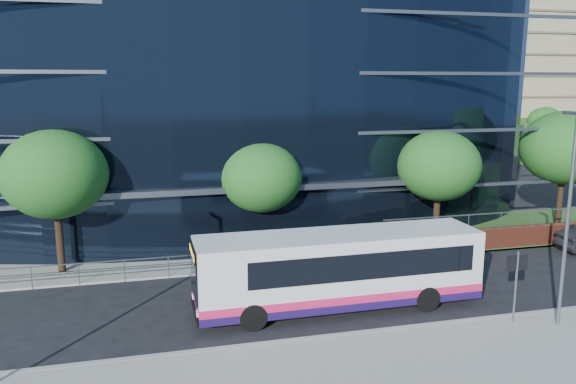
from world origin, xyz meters
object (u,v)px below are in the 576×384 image
object	(u,v)px
street_sign	(517,272)
streetlight_east	(568,214)
city_bus	(341,269)
tree_dist_e	(438,122)
tree_far_c	(439,166)
tree_far_a	(54,174)
tree_far_b	(261,178)
tree_dist_f	(545,122)
tree_far_d	(565,148)

from	to	relation	value
street_sign	streetlight_east	size ratio (longest dim) A/B	0.35
city_bus	tree_dist_e	bearing A→B (deg)	56.17
tree_far_c	tree_far_a	bearing A→B (deg)	180.00
tree_far_b	tree_dist_f	distance (m)	53.90
tree_dist_e	tree_far_d	bearing A→B (deg)	-104.93
tree_far_b	tree_dist_f	xyz separation A→B (m)	(43.00, 32.50, 0.00)
street_sign	tree_far_d	bearing A→B (deg)	45.22
tree_far_b	tree_far_d	world-z (taller)	tree_far_d
city_bus	tree_dist_f	bearing A→B (deg)	43.91
tree_far_b	streetlight_east	bearing A→B (deg)	-52.37
tree_far_c	street_sign	bearing A→B (deg)	-103.29
tree_far_d	tree_dist_f	world-z (taller)	tree_far_d
tree_far_b	city_bus	size ratio (longest dim) A/B	0.52
tree_dist_e	tree_dist_f	size ratio (longest dim) A/B	1.08
tree_far_c	tree_dist_e	size ratio (longest dim) A/B	1.00
tree_dist_e	city_bus	distance (m)	46.03
tree_far_b	tree_dist_e	xyz separation A→B (m)	(27.00, 30.50, 0.33)
tree_dist_e	streetlight_east	xyz separation A→B (m)	(-18.00, -42.17, -0.10)
tree_far_a	city_bus	bearing A→B (deg)	-32.12
tree_far_a	tree_dist_f	world-z (taller)	tree_far_a
street_sign	tree_dist_e	size ratio (longest dim) A/B	0.43
tree_dist_f	tree_far_a	bearing A→B (deg)	-148.09
tree_far_a	streetlight_east	size ratio (longest dim) A/B	0.87
street_sign	city_bus	world-z (taller)	city_bus
tree_dist_e	tree_dist_f	distance (m)	16.13
tree_far_b	tree_far_c	size ratio (longest dim) A/B	0.93
streetlight_east	city_bus	world-z (taller)	streetlight_east
tree_dist_f	street_sign	bearing A→B (deg)	-129.16
street_sign	tree_far_c	size ratio (longest dim) A/B	0.43
tree_dist_e	city_bus	bearing A→B (deg)	-123.40
tree_far_c	tree_dist_e	xyz separation A→B (m)	(17.00, 31.00, 0.00)
street_sign	tree_far_b	bearing A→B (deg)	124.08
tree_far_d	tree_far_a	bearing A→B (deg)	-178.03
tree_far_a	city_bus	size ratio (longest dim) A/B	0.60
tree_dist_f	city_bus	size ratio (longest dim) A/B	0.52
street_sign	streetlight_east	bearing A→B (deg)	-21.36
tree_far_c	city_bus	distance (m)	11.44
city_bus	tree_far_c	bearing A→B (deg)	41.14
tree_dist_e	tree_far_b	bearing A→B (deg)	-131.52
tree_far_a	city_bus	world-z (taller)	tree_far_a
city_bus	tree_far_d	bearing A→B (deg)	25.36
tree_dist_e	streetlight_east	size ratio (longest dim) A/B	0.81
tree_far_b	tree_dist_f	bearing A→B (deg)	37.08
tree_far_c	streetlight_east	size ratio (longest dim) A/B	0.81
tree_far_c	tree_dist_e	bearing A→B (deg)	61.26
street_sign	city_bus	size ratio (longest dim) A/B	0.24
streetlight_east	city_bus	distance (m)	8.68
street_sign	streetlight_east	xyz separation A→B (m)	(1.50, -0.59, 2.29)
street_sign	tree_far_b	size ratio (longest dim) A/B	0.46
street_sign	tree_dist_f	bearing A→B (deg)	50.84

